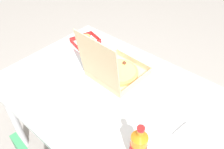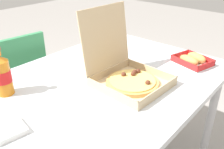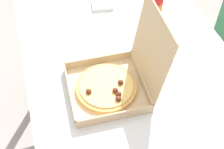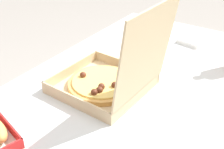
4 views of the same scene
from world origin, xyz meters
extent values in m
plane|color=gray|center=(0.00, 0.00, 0.00)|extent=(10.00, 10.00, 0.00)
cube|color=silver|center=(0.00, 0.00, 0.69)|extent=(1.37, 0.93, 0.03)
cylinder|color=#B7B7BC|center=(-0.62, -0.39, 0.34)|extent=(0.05, 0.05, 0.68)
cylinder|color=#B7B7BC|center=(-0.62, 0.39, 0.34)|extent=(0.05, 0.05, 0.68)
cylinder|color=#B2B2B7|center=(-0.26, 0.61, 0.21)|extent=(0.03, 0.03, 0.43)
cube|color=tan|center=(0.09, -0.15, 0.71)|extent=(0.32, 0.32, 0.01)
cube|color=tan|center=(0.08, -0.30, 0.74)|extent=(0.30, 0.02, 0.04)
cube|color=tan|center=(-0.06, -0.14, 0.74)|extent=(0.02, 0.30, 0.04)
cube|color=tan|center=(0.23, -0.15, 0.74)|extent=(0.02, 0.30, 0.04)
cube|color=tan|center=(0.09, 0.00, 0.74)|extent=(0.30, 0.02, 0.04)
cube|color=tan|center=(0.09, 0.03, 0.91)|extent=(0.31, 0.06, 0.30)
cylinder|color=tan|center=(0.09, -0.15, 0.72)|extent=(0.25, 0.25, 0.02)
cylinder|color=#EAC666|center=(0.09, -0.15, 0.74)|extent=(0.22, 0.22, 0.01)
sphere|color=#562819|center=(0.15, -0.11, 0.75)|extent=(0.02, 0.02, 0.02)
sphere|color=#562819|center=(0.17, -0.12, 0.75)|extent=(0.02, 0.02, 0.02)
sphere|color=#562819|center=(0.10, -0.22, 0.75)|extent=(0.02, 0.02, 0.02)
sphere|color=#562819|center=(0.09, -0.09, 0.75)|extent=(0.02, 0.02, 0.02)
sphere|color=#562819|center=(0.13, -0.12, 0.75)|extent=(0.02, 0.02, 0.02)
cube|color=white|center=(0.41, 0.14, 0.71)|extent=(0.25, 0.21, 0.00)
cube|color=white|center=(-0.47, -0.01, 0.72)|extent=(0.13, 0.13, 0.02)
camera|label=1|loc=(-0.60, 0.71, 1.66)|focal=36.36mm
camera|label=2|loc=(-0.75, -0.74, 1.29)|focal=39.47mm
camera|label=3|loc=(0.83, -0.34, 1.70)|focal=48.68mm
camera|label=4|loc=(0.81, 0.38, 1.30)|focal=46.78mm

